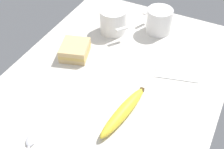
% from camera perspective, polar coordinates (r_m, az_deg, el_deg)
% --- Properties ---
extents(tabletop, '(0.90, 0.64, 0.02)m').
position_cam_1_polar(tabletop, '(0.91, 0.00, -1.81)').
color(tabletop, beige).
rests_on(tabletop, ground).
extents(coffee_mug_black, '(0.11, 0.12, 0.09)m').
position_cam_1_polar(coffee_mug_black, '(1.08, 0.22, 10.23)').
color(coffee_mug_black, white).
rests_on(coffee_mug_black, tabletop).
extents(coffee_mug_milky, '(0.09, 0.12, 0.09)m').
position_cam_1_polar(coffee_mug_milky, '(1.10, 8.95, 10.18)').
color(coffee_mug_milky, white).
rests_on(coffee_mug_milky, tabletop).
extents(sandwich_main, '(0.12, 0.11, 0.04)m').
position_cam_1_polar(sandwich_main, '(0.99, -7.08, 4.63)').
color(sandwich_main, '#DBB77A').
rests_on(sandwich_main, tabletop).
extents(banana, '(0.21, 0.06, 0.03)m').
position_cam_1_polar(banana, '(0.81, 2.15, -7.09)').
color(banana, yellow).
rests_on(banana, tabletop).
extents(spoon, '(0.11, 0.06, 0.01)m').
position_cam_1_polar(spoon, '(0.79, -15.61, -13.26)').
color(spoon, silver).
rests_on(spoon, tabletop).
extents(paper_napkin, '(0.16, 0.16, 0.00)m').
position_cam_1_polar(paper_napkin, '(0.98, 12.40, 1.67)').
color(paper_napkin, white).
rests_on(paper_napkin, tabletop).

